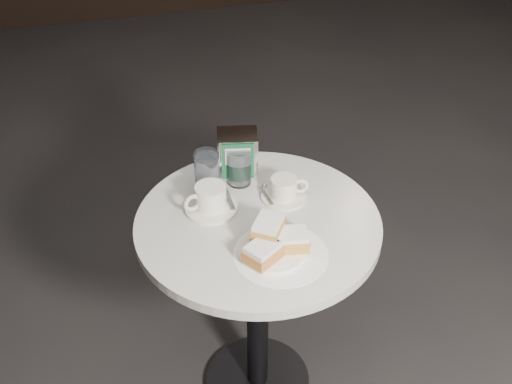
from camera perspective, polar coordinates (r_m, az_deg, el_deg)
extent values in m
plane|color=black|center=(2.36, 0.14, -16.59)|extent=(7.00, 7.00, 0.00)
cylinder|color=black|center=(2.35, 0.14, -16.38)|extent=(0.36, 0.36, 0.03)
cylinder|color=black|center=(2.08, 0.15, -10.62)|extent=(0.07, 0.07, 0.70)
cylinder|color=silver|center=(1.82, 0.17, -2.87)|extent=(0.70, 0.70, 0.03)
cylinder|color=white|center=(1.71, 2.21, -5.55)|extent=(0.27, 0.27, 0.00)
cylinder|color=white|center=(1.71, 1.47, -5.19)|extent=(0.22, 0.22, 0.01)
cube|color=#BE783A|center=(1.66, 0.60, -5.52)|extent=(0.12, 0.11, 0.03)
cube|color=white|center=(1.65, 0.60, -4.92)|extent=(0.11, 0.10, 0.01)
cube|color=gold|center=(1.70, 3.16, -4.38)|extent=(0.10, 0.09, 0.03)
cube|color=white|center=(1.69, 3.18, -3.79)|extent=(0.09, 0.08, 0.01)
cube|color=#C28D3B|center=(1.69, 1.10, -3.33)|extent=(0.11, 0.12, 0.03)
cube|color=white|center=(1.68, 1.10, -2.72)|extent=(0.10, 0.11, 0.01)
cylinder|color=white|center=(1.85, -4.00, -1.39)|extent=(0.19, 0.19, 0.01)
cylinder|color=white|center=(1.83, -4.05, -0.41)|extent=(0.11, 0.11, 0.07)
cylinder|color=brown|center=(1.81, -4.09, 0.30)|extent=(0.10, 0.10, 0.00)
torus|color=beige|center=(1.81, -5.67, -0.97)|extent=(0.06, 0.03, 0.06)
cube|color=#BABABF|center=(1.87, -2.41, -0.62)|extent=(0.01, 0.11, 0.00)
sphere|color=silver|center=(1.91, -3.18, 0.31)|extent=(0.02, 0.02, 0.02)
cylinder|color=silver|center=(1.89, 2.47, -0.42)|extent=(0.15, 0.15, 0.01)
cylinder|color=white|center=(1.87, 2.49, 0.42)|extent=(0.09, 0.09, 0.06)
cylinder|color=#7F5F45|center=(1.86, 2.51, 1.03)|extent=(0.08, 0.08, 0.00)
torus|color=silver|center=(1.88, 4.00, 0.53)|extent=(0.05, 0.02, 0.05)
cube|color=#BCBDC1|center=(1.88, 0.94, -0.36)|extent=(0.02, 0.09, 0.00)
sphere|color=silver|center=(1.92, 0.76, 0.54)|extent=(0.02, 0.02, 0.02)
cylinder|color=white|center=(1.91, -4.37, 1.87)|extent=(0.09, 0.09, 0.12)
cylinder|color=white|center=(1.91, -4.36, 1.76)|extent=(0.08, 0.08, 0.10)
cylinder|color=white|center=(1.93, -1.51, 2.32)|extent=(0.09, 0.09, 0.12)
cylinder|color=white|center=(1.93, -1.50, 2.21)|extent=(0.08, 0.08, 0.10)
cube|color=silver|center=(1.96, -1.66, 3.44)|extent=(0.14, 0.12, 0.14)
cube|color=#185633|center=(1.92, -1.61, 2.71)|extent=(0.09, 0.02, 0.12)
cube|color=silver|center=(1.90, -1.62, 3.16)|extent=(0.07, 0.02, 0.06)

